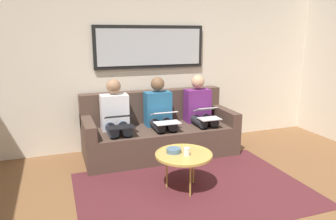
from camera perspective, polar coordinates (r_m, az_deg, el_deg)
The scene contains 13 objects.
wall_rear at distance 5.07m, azimuth -3.46°, elevation 8.31°, with size 6.00×0.12×2.60m, color beige.
area_rug at distance 3.82m, azimuth 4.42°, elevation -13.80°, with size 2.60×1.80×0.01m, color #4C1E23.
couch at distance 4.80m, azimuth -1.68°, elevation -4.00°, with size 2.20×0.90×0.90m.
framed_mirror at distance 4.96m, azimuth -3.19°, elevation 11.10°, with size 1.71×0.05×0.64m.
coffee_table at distance 3.66m, azimuth 2.81°, elevation -7.96°, with size 0.65×0.65×0.44m.
cup at distance 3.59m, azimuth 3.32°, elevation -7.38°, with size 0.07×0.07×0.09m, color silver.
bowl at distance 3.68m, azimuth 1.03°, elevation -7.19°, with size 0.17×0.17×0.05m, color slate.
person_left at distance 4.89m, azimuth 5.69°, elevation -0.13°, with size 0.38×0.58×1.14m.
laptop_silver at distance 4.68m, azimuth 6.94°, elevation -0.58°, with size 0.30×0.35×0.16m.
person_middle at distance 4.66m, azimuth -1.44°, elevation -0.75°, with size 0.38×0.58×1.14m.
laptop_white at distance 4.43m, azimuth -0.45°, elevation -1.29°, with size 0.35×0.33×0.15m.
person_right at distance 4.51m, azimuth -9.19°, elevation -1.41°, with size 0.38×0.58×1.14m.
laptop_black at distance 4.27m, azimuth -8.60°, elevation -1.97°, with size 0.35×0.35×0.15m.
Camera 1 is at (1.41, 2.24, 1.75)m, focal length 34.37 mm.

